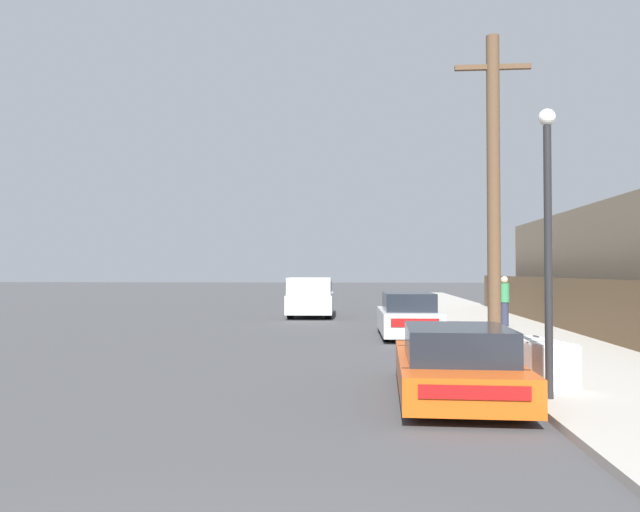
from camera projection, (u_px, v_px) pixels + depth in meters
sidewalk_curb at (480, 320)px, 25.52m from camera, size 4.20×63.00×0.12m
discarded_fridge at (539, 361)px, 10.86m from camera, size 0.97×1.67×0.76m
parked_sports_car_red at (455, 364)px, 10.11m from camera, size 1.94×4.50×1.18m
car_parked_mid at (408, 316)px, 19.41m from camera, size 1.87×4.28×1.39m
pickup_truck at (311, 297)px, 28.09m from camera, size 2.22×5.59×1.78m
utility_pole at (494, 189)px, 14.87m from camera, size 1.80×0.31×7.59m
street_lamp at (548, 229)px, 9.54m from camera, size 0.26×0.26×4.44m
wooden_fence at (593, 309)px, 18.08m from camera, size 0.08×33.79×1.71m
pedestrian at (504, 300)px, 21.97m from camera, size 0.34×0.34×1.76m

